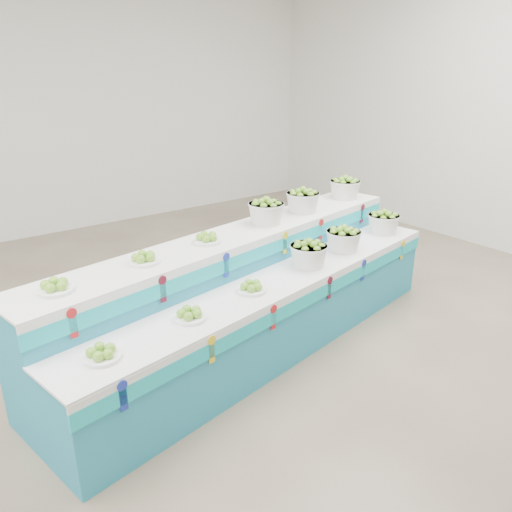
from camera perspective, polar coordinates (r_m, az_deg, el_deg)
name	(u,v)px	position (r m, az deg, el deg)	size (l,w,h in m)	color
ground	(215,394)	(4.21, -4.58, -15.16)	(10.00, 10.00, 0.00)	brown
back_wall	(17,99)	(8.12, -25.23, 15.63)	(10.00, 10.00, 0.00)	silver
display_stand	(256,293)	(4.63, 0.00, -4.17)	(4.22, 1.08, 1.02)	teal
plate_lower_left	(101,352)	(3.39, -16.96, -10.28)	(0.25, 0.25, 0.10)	white
plate_lower_mid	(190,313)	(3.74, -7.46, -6.40)	(0.25, 0.25, 0.10)	white
plate_lower_right	(251,286)	(4.14, -0.51, -3.41)	(0.25, 0.25, 0.10)	white
basket_lower_left	(309,254)	(4.65, 5.93, 0.28)	(0.35, 0.35, 0.25)	silver
basket_lower_mid	(343,239)	(5.09, 9.79, 1.91)	(0.35, 0.35, 0.25)	silver
basket_lower_right	(383,222)	(5.74, 14.11, 3.73)	(0.35, 0.35, 0.25)	silver
plate_upper_left	(55,285)	(3.68, -21.66, -3.09)	(0.25, 0.25, 0.10)	white
plate_upper_mid	(144,257)	(4.00, -12.49, -0.15)	(0.25, 0.25, 0.10)	white
plate_upper_right	(207,237)	(4.38, -5.50, 2.10)	(0.25, 0.25, 0.10)	white
basket_upper_left	(266,211)	(4.87, 1.15, 5.05)	(0.35, 0.35, 0.25)	silver
basket_upper_mid	(303,200)	(5.29, 5.26, 6.25)	(0.35, 0.35, 0.25)	silver
basket_upper_right	(345,188)	(5.92, 9.94, 7.57)	(0.35, 0.35, 0.25)	silver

